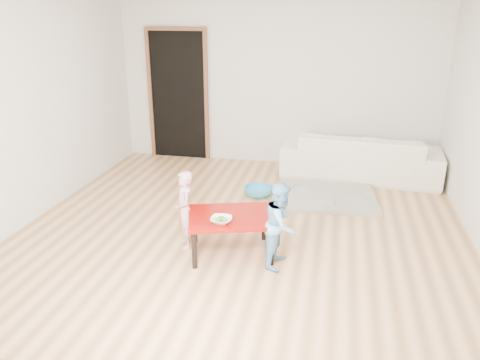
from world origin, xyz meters
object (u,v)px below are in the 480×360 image
(child_pink, at_px, (185,210))
(red_table, at_px, (231,234))
(child_blue, at_px, (281,225))
(bowl, at_px, (221,220))
(basin, at_px, (258,192))
(sofa, at_px, (360,155))

(child_pink, bearing_deg, red_table, 57.69)
(child_blue, bearing_deg, red_table, 87.57)
(bowl, height_order, child_pink, child_pink)
(bowl, relative_size, child_blue, 0.24)
(red_table, bearing_deg, child_blue, -11.87)
(child_pink, bearing_deg, basin, 134.74)
(child_pink, bearing_deg, bowl, 35.91)
(child_blue, relative_size, basin, 2.18)
(red_table, relative_size, bowl, 4.10)
(sofa, bearing_deg, basin, 43.15)
(red_table, relative_size, basin, 2.17)
(basin, bearing_deg, child_blue, -73.23)
(child_blue, xyz_separation_m, basin, (-0.52, 1.71, -0.36))
(bowl, bearing_deg, red_table, 73.18)
(sofa, distance_m, child_pink, 3.21)
(sofa, height_order, bowl, sofa)
(red_table, distance_m, bowl, 0.30)
(child_pink, height_order, child_blue, child_blue)
(red_table, bearing_deg, bowl, -106.82)
(bowl, xyz_separation_m, child_pink, (-0.45, 0.23, -0.03))
(sofa, bearing_deg, bowl, 68.37)
(sofa, bearing_deg, child_pink, 59.35)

